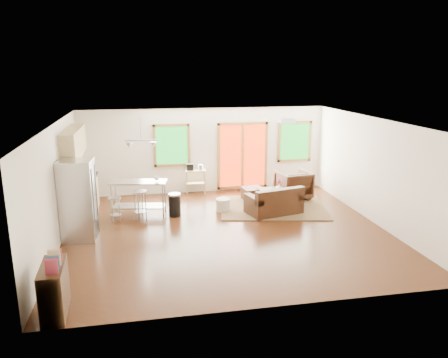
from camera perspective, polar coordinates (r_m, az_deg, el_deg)
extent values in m
cube|color=black|center=(10.49, 0.31, -6.82)|extent=(7.50, 7.00, 0.02)
cube|color=white|center=(9.85, 0.33, 7.54)|extent=(7.50, 7.00, 0.02)
cube|color=white|center=(13.48, -2.58, 3.74)|extent=(7.50, 0.02, 2.60)
cube|color=white|center=(10.08, -21.13, -0.86)|extent=(0.02, 7.00, 2.60)
cube|color=white|center=(11.42, 19.17, 1.00)|extent=(0.02, 7.00, 2.60)
cube|color=white|center=(6.84, 6.08, -6.97)|extent=(7.50, 0.02, 2.60)
cube|color=#14601A|center=(13.29, -6.85, 4.37)|extent=(0.94, 0.02, 1.14)
cube|color=olive|center=(13.19, -6.92, 6.98)|extent=(1.10, 0.05, 0.08)
cube|color=olive|center=(13.40, -6.77, 1.80)|extent=(1.10, 0.05, 0.08)
cube|color=olive|center=(13.26, -9.05, 4.28)|extent=(0.08, 0.05, 1.30)
cube|color=olive|center=(13.33, -4.65, 4.46)|extent=(0.08, 0.05, 1.30)
cube|color=red|center=(13.69, 2.44, 3.05)|extent=(1.44, 0.02, 1.94)
cube|color=olive|center=(13.52, 2.48, 7.25)|extent=(1.60, 0.05, 0.08)
cube|color=olive|center=(13.92, 2.39, -1.03)|extent=(1.60, 0.05, 0.08)
cube|color=olive|center=(13.53, -0.70, 2.93)|extent=(0.08, 0.05, 2.10)
cube|color=olive|center=(13.88, 5.50, 3.15)|extent=(0.08, 0.05, 2.10)
cube|color=olive|center=(13.69, 2.44, 3.05)|extent=(0.08, 0.05, 1.94)
cube|color=#14601A|center=(14.10, 9.22, 4.86)|extent=(0.94, 0.02, 1.14)
cube|color=olive|center=(14.01, 9.32, 7.32)|extent=(1.10, 0.05, 0.08)
cube|color=olive|center=(14.21, 9.12, 2.44)|extent=(1.10, 0.05, 0.08)
cube|color=olive|center=(13.93, 7.24, 4.82)|extent=(0.08, 0.05, 1.30)
cube|color=olive|center=(14.28, 11.15, 4.90)|extent=(0.08, 0.05, 1.30)
cube|color=#475F3A|center=(12.22, 6.40, -3.69)|extent=(3.21, 2.69, 0.03)
cube|color=black|center=(11.70, 6.50, -3.57)|extent=(1.55, 1.11, 0.39)
cube|color=black|center=(11.35, 7.34, -2.20)|extent=(1.40, 0.52, 0.35)
cube|color=black|center=(11.33, 3.91, -2.69)|extent=(0.37, 0.81, 0.15)
cube|color=black|center=(11.94, 9.02, -1.94)|extent=(0.37, 0.81, 0.15)
cube|color=black|center=(11.51, 5.10, -2.52)|extent=(0.69, 0.64, 0.11)
cube|color=black|center=(11.82, 7.69, -2.15)|extent=(0.69, 0.64, 0.11)
cube|color=#311F10|center=(12.49, 7.13, -1.42)|extent=(1.15, 0.77, 0.04)
cube|color=#311F10|center=(12.16, 5.62, -2.87)|extent=(0.07, 0.07, 0.39)
cube|color=#311F10|center=(12.53, 9.43, -2.47)|extent=(0.07, 0.07, 0.39)
cube|color=#311F10|center=(12.58, 4.78, -2.26)|extent=(0.07, 0.07, 0.39)
cube|color=#311F10|center=(12.94, 8.49, -1.90)|extent=(0.07, 0.07, 0.39)
imported|color=black|center=(13.03, 9.04, -0.58)|extent=(1.00, 0.95, 0.92)
cube|color=black|center=(12.81, 3.77, -1.97)|extent=(0.62, 0.62, 0.37)
cylinder|color=beige|center=(11.84, -0.13, -3.38)|extent=(0.51, 0.51, 0.34)
imported|color=silver|center=(12.39, 7.19, -1.12)|extent=(0.20, 0.21, 0.20)
sphere|color=#C92449|center=(12.38, 7.32, -0.37)|extent=(0.08, 0.08, 0.08)
sphere|color=#C92449|center=(12.32, 7.10, -0.34)|extent=(0.08, 0.08, 0.08)
sphere|color=#C92449|center=(12.38, 7.16, -0.16)|extent=(0.08, 0.08, 0.08)
imported|color=maroon|center=(12.37, 9.48, -1.08)|extent=(0.19, 0.05, 0.26)
cube|color=tan|center=(11.88, -17.93, -2.64)|extent=(0.60, 2.20, 0.90)
cube|color=black|center=(11.76, -18.10, -0.45)|extent=(0.64, 2.24, 0.04)
cube|color=tan|center=(11.57, -19.09, 4.46)|extent=(0.36, 2.20, 0.70)
cylinder|color=#B7BABC|center=(11.25, -18.44, -0.55)|extent=(0.12, 0.12, 0.18)
cube|color=black|center=(12.11, -17.93, 0.57)|extent=(0.22, 0.18, 0.20)
cube|color=#B7BABC|center=(10.30, -18.52, -2.60)|extent=(0.77, 0.75, 1.82)
cube|color=gray|center=(10.24, -16.58, -2.55)|extent=(0.06, 0.67, 1.77)
cylinder|color=gray|center=(9.98, -16.73, -2.09)|extent=(0.03, 0.03, 1.21)
cylinder|color=gray|center=(10.40, -16.34, -1.40)|extent=(0.03, 0.03, 1.21)
cube|color=#B7BABC|center=(11.55, -11.15, -0.38)|extent=(1.53, 0.83, 0.04)
cube|color=gray|center=(11.73, -10.99, -3.48)|extent=(1.42, 0.73, 0.03)
cylinder|color=gray|center=(11.60, -14.42, -2.85)|extent=(0.04, 0.04, 0.88)
cylinder|color=gray|center=(11.36, -7.97, -2.89)|extent=(0.04, 0.04, 0.88)
cylinder|color=gray|center=(12.01, -13.93, -2.23)|extent=(0.04, 0.04, 0.88)
cylinder|color=gray|center=(11.78, -7.71, -2.25)|extent=(0.04, 0.04, 0.88)
imported|color=white|center=(11.42, -8.80, 0.17)|extent=(0.15, 0.12, 0.13)
cylinder|color=#B7BABC|center=(11.18, -14.09, -2.41)|extent=(0.38, 0.38, 0.04)
cylinder|color=gray|center=(11.37, -13.66, -3.84)|extent=(0.03, 0.03, 0.62)
cylinder|color=gray|center=(11.34, -14.49, -3.94)|extent=(0.03, 0.03, 0.62)
cylinder|color=gray|center=(11.18, -14.32, -4.19)|extent=(0.03, 0.03, 0.62)
cylinder|color=gray|center=(11.21, -13.48, -4.08)|extent=(0.03, 0.03, 0.62)
cylinder|color=gray|center=(11.31, -13.95, -4.54)|extent=(0.35, 0.35, 0.01)
cylinder|color=#B7BABC|center=(11.15, -10.94, -1.63)|extent=(0.49, 0.49, 0.04)
cylinder|color=gray|center=(11.39, -10.61, -3.33)|extent=(0.03, 0.03, 0.74)
cylinder|color=gray|center=(11.31, -11.52, -3.50)|extent=(0.03, 0.03, 0.74)
cylinder|color=gray|center=(11.13, -11.10, -3.76)|extent=(0.03, 0.03, 0.74)
cylinder|color=gray|center=(11.21, -10.17, -3.59)|extent=(0.03, 0.03, 0.74)
cylinder|color=gray|center=(11.30, -10.82, -4.17)|extent=(0.45, 0.45, 0.02)
cylinder|color=black|center=(11.50, -6.45, -3.46)|extent=(0.42, 0.42, 0.56)
cylinder|color=#B7BABC|center=(11.41, -6.49, -2.03)|extent=(0.43, 0.43, 0.05)
cube|color=tan|center=(13.30, -3.75, 1.11)|extent=(0.66, 0.45, 0.04)
cube|color=tan|center=(13.39, -3.73, -0.48)|extent=(0.62, 0.42, 0.03)
cube|color=tan|center=(13.22, -4.85, -0.62)|extent=(0.04, 0.04, 0.75)
cube|color=tan|center=(13.25, -2.54, -0.55)|extent=(0.04, 0.04, 0.75)
cube|color=tan|center=(13.54, -4.89, -0.27)|extent=(0.04, 0.04, 0.75)
cube|color=tan|center=(13.56, -2.63, -0.21)|extent=(0.04, 0.04, 0.75)
cube|color=black|center=(13.27, -4.45, 1.58)|extent=(0.21, 0.19, 0.20)
cylinder|color=#B7BABC|center=(13.29, -3.07, 1.54)|extent=(0.15, 0.15, 0.16)
cube|color=#311F10|center=(7.53, -21.30, -13.32)|extent=(0.39, 0.93, 0.81)
cube|color=maroon|center=(7.03, -21.60, -10.62)|extent=(0.18, 0.06, 0.24)
cube|color=navy|center=(7.17, -21.43, -10.19)|extent=(0.18, 0.06, 0.22)
cube|color=tan|center=(7.30, -21.29, -9.56)|extent=(0.18, 0.06, 0.26)
cube|color=maroon|center=(7.45, -21.12, -9.31)|extent=(0.18, 0.06, 0.20)
cube|color=white|center=(10.86, 8.09, 7.60)|extent=(0.35, 0.35, 0.12)
cylinder|color=gray|center=(11.20, -10.84, 6.51)|extent=(0.02, 0.02, 0.60)
cube|color=gray|center=(11.24, -10.77, 4.99)|extent=(0.80, 0.04, 0.03)
cone|color=#B7BABC|center=(11.26, -12.27, 4.32)|extent=(0.18, 0.18, 0.14)
cone|color=#B7BABC|center=(11.26, -9.21, 4.46)|extent=(0.18, 0.18, 0.14)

